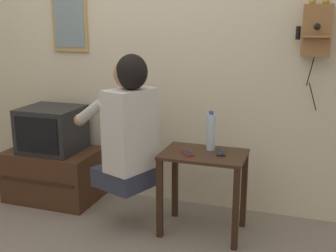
# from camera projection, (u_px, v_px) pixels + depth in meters

# --- Properties ---
(wall_back) EXTENTS (6.80, 0.05, 2.55)m
(wall_back) POSITION_uv_depth(u_px,v_px,m) (153.00, 47.00, 3.35)
(wall_back) COLOR beige
(wall_back) RESTS_ON ground_plane
(side_table) EXTENTS (0.58, 0.39, 0.59)m
(side_table) POSITION_uv_depth(u_px,v_px,m) (203.00, 171.00, 2.94)
(side_table) COLOR #382316
(side_table) RESTS_ON ground_plane
(person) EXTENTS (0.59, 0.51, 0.95)m
(person) POSITION_uv_depth(u_px,v_px,m) (128.00, 125.00, 2.90)
(person) COLOR #2D3347
(person) RESTS_ON ground_plane
(tv_stand) EXTENTS (0.75, 0.50, 0.43)m
(tv_stand) POSITION_uv_depth(u_px,v_px,m) (54.00, 174.00, 3.57)
(tv_stand) COLOR #422819
(tv_stand) RESTS_ON ground_plane
(television) EXTENTS (0.47, 0.43, 0.36)m
(television) POSITION_uv_depth(u_px,v_px,m) (52.00, 129.00, 3.47)
(television) COLOR #232326
(television) RESTS_ON tv_stand
(wall_phone_antique) EXTENTS (0.23, 0.18, 0.77)m
(wall_phone_antique) POSITION_uv_depth(u_px,v_px,m) (317.00, 30.00, 2.86)
(wall_phone_antique) COLOR olive
(framed_picture) EXTENTS (0.33, 0.03, 0.50)m
(framed_picture) POSITION_uv_depth(u_px,v_px,m) (70.00, 21.00, 3.49)
(framed_picture) COLOR tan
(cell_phone_held) EXTENTS (0.12, 0.14, 0.01)m
(cell_phone_held) POSITION_uv_depth(u_px,v_px,m) (188.00, 153.00, 2.89)
(cell_phone_held) COLOR maroon
(cell_phone_held) RESTS_ON side_table
(cell_phone_spare) EXTENTS (0.08, 0.13, 0.01)m
(cell_phone_spare) POSITION_uv_depth(u_px,v_px,m) (221.00, 153.00, 2.89)
(cell_phone_spare) COLOR black
(cell_phone_spare) RESTS_ON side_table
(water_bottle) EXTENTS (0.06, 0.06, 0.28)m
(water_bottle) POSITION_uv_depth(u_px,v_px,m) (211.00, 132.00, 2.95)
(water_bottle) COLOR #ADC6DB
(water_bottle) RESTS_ON side_table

